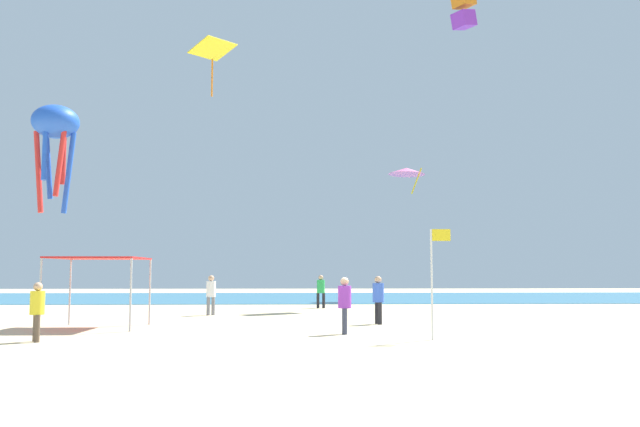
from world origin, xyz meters
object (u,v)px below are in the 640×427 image
(banner_flag, at_px, (434,272))
(kite_box_orange, at_px, (464,9))
(person_central, at_px, (211,292))
(person_near_tent, at_px, (321,289))
(person_rightmost, at_px, (378,296))
(person_leftmost, at_px, (345,301))
(canopy_tent, at_px, (99,261))
(kite_diamond_yellow, at_px, (212,51))
(person_far_shore, at_px, (37,307))
(kite_octopus_blue, at_px, (55,127))
(kite_delta_pink, at_px, (407,171))

(banner_flag, xyz_separation_m, kite_box_orange, (6.63, 20.83, 16.80))
(person_central, xyz_separation_m, kite_box_orange, (14.61, 9.75, 17.72))
(person_near_tent, bearing_deg, person_rightmost, 117.35)
(person_central, bearing_deg, kite_box_orange, 158.96)
(person_leftmost, relative_size, person_rightmost, 0.99)
(person_rightmost, bearing_deg, person_near_tent, -3.37)
(canopy_tent, bearing_deg, kite_diamond_yellow, 74.65)
(person_near_tent, xyz_separation_m, person_far_shore, (-8.74, -16.79, -0.07))
(kite_diamond_yellow, bearing_deg, person_central, 56.03)
(kite_box_orange, xyz_separation_m, kite_octopus_blue, (-20.61, -13.35, -10.90))
(person_rightmost, height_order, kite_box_orange, kite_box_orange)
(kite_delta_pink, bearing_deg, kite_box_orange, -179.83)
(person_central, height_order, kite_box_orange, kite_box_orange)
(person_near_tent, relative_size, person_leftmost, 1.00)
(kite_delta_pink, bearing_deg, kite_diamond_yellow, 107.59)
(canopy_tent, distance_m, person_central, 7.46)
(person_leftmost, xyz_separation_m, person_central, (-5.47, 9.21, 0.01))
(person_leftmost, xyz_separation_m, person_rightmost, (1.57, 3.86, 0.01))
(canopy_tent, relative_size, kite_octopus_blue, 0.69)
(kite_box_orange, bearing_deg, person_far_shore, -71.96)
(person_rightmost, distance_m, banner_flag, 5.87)
(banner_flag, bearing_deg, person_central, 125.78)
(person_leftmost, bearing_deg, person_rightmost, -15.90)
(person_leftmost, relative_size, person_central, 0.99)
(person_rightmost, xyz_separation_m, person_far_shore, (-10.52, -5.84, -0.08))
(kite_octopus_blue, bearing_deg, person_rightmost, 99.76)
(person_far_shore, bearing_deg, person_near_tent, 123.26)
(banner_flag, bearing_deg, kite_octopus_blue, 151.83)
(person_leftmost, relative_size, kite_diamond_yellow, 0.65)
(canopy_tent, relative_size, person_far_shore, 1.81)
(person_near_tent, distance_m, person_far_shore, 18.93)
(banner_flag, bearing_deg, person_rightmost, 99.31)
(banner_flag, bearing_deg, canopy_tent, 158.26)
(person_leftmost, bearing_deg, canopy_tent, 79.70)
(kite_delta_pink, xyz_separation_m, kite_octopus_blue, (-17.74, -18.80, -1.23))
(person_central, height_order, kite_diamond_yellow, kite_diamond_yellow)
(person_far_shore, height_order, kite_octopus_blue, kite_octopus_blue)
(person_leftmost, relative_size, kite_delta_pink, 0.51)
(canopy_tent, bearing_deg, kite_octopus_blue, 133.23)
(canopy_tent, xyz_separation_m, kite_delta_pink, (14.87, 21.86, 6.75))
(banner_flag, bearing_deg, kite_diamond_yellow, 121.17)
(canopy_tent, distance_m, kite_diamond_yellow, 14.88)
(kite_delta_pink, bearing_deg, person_rightmost, 139.60)
(person_rightmost, bearing_deg, person_leftmost, 145.21)
(person_far_shore, distance_m, kite_diamond_yellow, 19.07)
(person_central, bearing_deg, person_far_shore, 18.01)
(person_near_tent, bearing_deg, kite_delta_pink, -105.85)
(person_central, relative_size, kite_diamond_yellow, 0.65)
(person_leftmost, xyz_separation_m, person_far_shore, (-8.95, -1.98, -0.07))
(person_leftmost, bearing_deg, banner_flag, -120.31)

